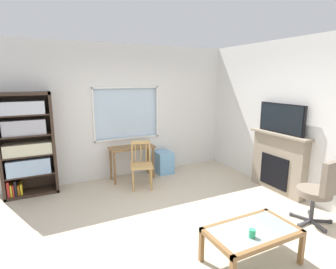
# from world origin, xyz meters

# --- Properties ---
(ground) EXTENTS (5.83, 5.86, 0.02)m
(ground) POSITION_xyz_m (0.00, 0.00, -0.01)
(ground) COLOR beige
(wall_back_with_window) EXTENTS (4.83, 0.15, 2.78)m
(wall_back_with_window) POSITION_xyz_m (-0.01, 2.43, 1.39)
(wall_back_with_window) COLOR silver
(wall_back_with_window) RESTS_ON ground
(wall_right) EXTENTS (0.12, 5.06, 2.78)m
(wall_right) POSITION_xyz_m (2.47, 0.00, 1.39)
(wall_right) COLOR silver
(wall_right) RESTS_ON ground
(bookshelf) EXTENTS (0.90, 0.38, 1.85)m
(bookshelf) POSITION_xyz_m (-1.84, 2.19, 0.96)
(bookshelf) COLOR #38281E
(bookshelf) RESTS_ON ground
(desk_under_window) EXTENTS (0.93, 0.40, 0.70)m
(desk_under_window) POSITION_xyz_m (0.08, 2.08, 0.57)
(desk_under_window) COLOR brown
(desk_under_window) RESTS_ON ground
(wooden_chair) EXTENTS (0.52, 0.51, 0.90)m
(wooden_chair) POSITION_xyz_m (0.09, 1.57, 0.46)
(wooden_chair) COLOR tan
(wooden_chair) RESTS_ON ground
(plastic_drawer_unit) EXTENTS (0.35, 0.40, 0.49)m
(plastic_drawer_unit) POSITION_xyz_m (0.83, 2.13, 0.24)
(plastic_drawer_unit) COLOR #72ADDB
(plastic_drawer_unit) RESTS_ON ground
(fireplace) EXTENTS (0.26, 1.22, 1.11)m
(fireplace) POSITION_xyz_m (2.32, 0.29, 0.56)
(fireplace) COLOR gray
(fireplace) RESTS_ON ground
(tv) EXTENTS (0.06, 0.95, 0.54)m
(tv) POSITION_xyz_m (2.30, 0.29, 1.38)
(tv) COLOR black
(tv) RESTS_ON fireplace
(office_chair) EXTENTS (0.57, 0.58, 1.00)m
(office_chair) POSITION_xyz_m (1.87, -0.85, 0.55)
(office_chair) COLOR #7A6B5B
(office_chair) RESTS_ON ground
(coffee_table) EXTENTS (1.04, 0.60, 0.42)m
(coffee_table) POSITION_xyz_m (0.44, -1.04, 0.36)
(coffee_table) COLOR #8C9E99
(coffee_table) RESTS_ON ground
(sippy_cup) EXTENTS (0.07, 0.07, 0.09)m
(sippy_cup) POSITION_xyz_m (0.32, -1.15, 0.47)
(sippy_cup) COLOR #33B770
(sippy_cup) RESTS_ON coffee_table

